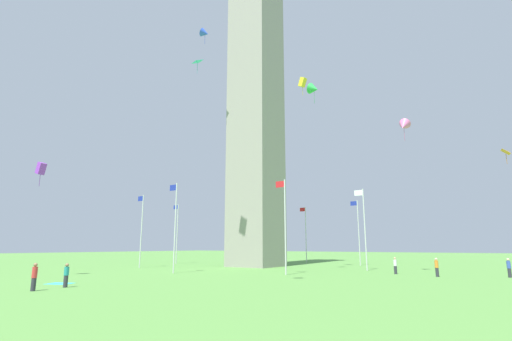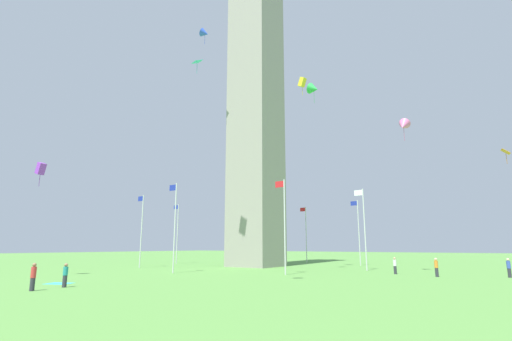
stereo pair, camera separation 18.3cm
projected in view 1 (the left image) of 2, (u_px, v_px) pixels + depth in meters
name	position (u px, v px, depth m)	size (l,w,h in m)	color
ground_plane	(256.00, 267.00, 51.95)	(260.00, 260.00, 0.00)	#548C3D
obelisk_monument	(256.00, 74.00, 57.48)	(6.24, 6.24, 56.73)	gray
flagpole_n	(177.00, 231.00, 61.44)	(1.12, 0.14, 9.50)	silver
flagpole_ne	(141.00, 228.00, 50.10)	(1.12, 0.14, 9.50)	silver
flagpole_e	(175.00, 223.00, 40.45)	(1.12, 0.14, 9.50)	silver
flagpole_se	(285.00, 222.00, 38.14)	(1.12, 0.14, 9.50)	silver
flagpole_s	(364.00, 225.00, 44.52)	(1.12, 0.14, 9.50)	silver
flagpole_sw	(358.00, 230.00, 55.86)	(1.12, 0.14, 9.50)	silver
flagpole_w	(306.00, 232.00, 65.51)	(1.12, 0.14, 9.50)	silver
flagpole_nw	(239.00, 232.00, 67.82)	(1.12, 0.14, 9.50)	silver
person_teal_shirt	(66.00, 275.00, 26.13)	(0.32, 0.32, 1.62)	#2D2D38
person_orange_shirt	(437.00, 267.00, 35.04)	(0.32, 0.32, 1.70)	#2D2D38
person_white_shirt	(395.00, 266.00, 38.39)	(0.32, 0.32, 1.66)	#2D2D38
person_red_shirt	(34.00, 277.00, 24.06)	(0.32, 0.32, 1.73)	#2D2D38
person_blue_shirt	(509.00, 268.00, 34.18)	(0.32, 0.32, 1.70)	#2D2D38
kite_blue_delta	(205.00, 33.00, 52.54)	(1.77, 1.60, 2.38)	blue
kite_cyan_diamond	(197.00, 62.00, 45.19)	(1.34, 1.29, 1.76)	#33C6D1
kite_yellow_box	(302.00, 82.00, 45.12)	(1.06, 0.77, 2.28)	yellow
kite_green_delta	(314.00, 89.00, 50.54)	(1.98, 1.71, 2.94)	green
kite_orange_diamond	(506.00, 152.00, 38.32)	(0.89, 1.03, 1.55)	orange
kite_purple_box	(41.00, 169.00, 36.10)	(0.96, 0.66, 2.34)	purple
kite_pink_delta	(404.00, 126.00, 41.64)	(1.49, 1.83, 2.58)	pink
picnic_blanket_near_first_person	(60.00, 284.00, 28.60)	(1.80, 1.40, 0.01)	#33C6D1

